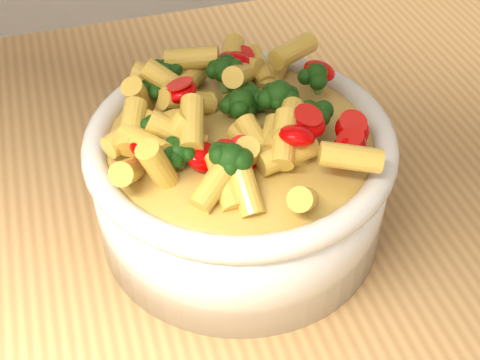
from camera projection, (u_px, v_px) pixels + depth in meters
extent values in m
cube|color=tan|center=(263.00, 235.00, 0.63)|extent=(1.20, 0.80, 0.04)
cylinder|color=tan|center=(470.00, 202.00, 1.30)|extent=(0.05, 0.05, 0.86)
cylinder|color=silver|center=(240.00, 184.00, 0.58)|extent=(0.25, 0.25, 0.10)
ellipsoid|color=silver|center=(240.00, 209.00, 0.60)|extent=(0.23, 0.23, 0.04)
torus|color=silver|center=(240.00, 140.00, 0.54)|extent=(0.26, 0.26, 0.02)
ellipsoid|color=#E2BC4D|center=(240.00, 140.00, 0.54)|extent=(0.22, 0.22, 0.02)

